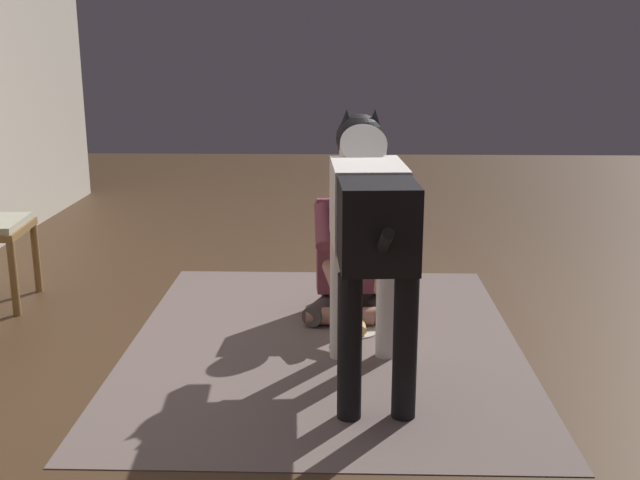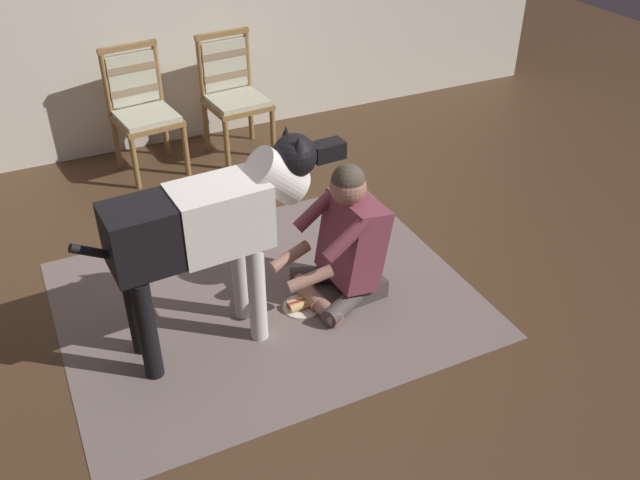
% 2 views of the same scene
% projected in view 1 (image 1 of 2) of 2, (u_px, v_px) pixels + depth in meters
% --- Properties ---
extents(ground_plane, '(13.26, 13.26, 0.00)m').
position_uv_depth(ground_plane, '(345.00, 342.00, 3.85)').
color(ground_plane, '#47311E').
extents(area_rug, '(2.40, 1.94, 0.01)m').
position_uv_depth(area_rug, '(324.00, 342.00, 3.83)').
color(area_rug, '#6F5F59').
rests_on(area_rug, ground).
extents(person_sitting_on_floor, '(0.67, 0.58, 0.88)m').
position_uv_depth(person_sitting_on_floor, '(353.00, 250.00, 4.18)').
color(person_sitting_on_floor, '#463D3C').
rests_on(person_sitting_on_floor, ground).
extents(large_dog, '(1.47, 0.36, 1.16)m').
position_uv_depth(large_dog, '(369.00, 214.00, 3.30)').
color(large_dog, silver).
rests_on(large_dog, ground).
extents(hot_dog_on_plate, '(0.23, 0.23, 0.06)m').
position_uv_depth(hot_dog_on_plate, '(357.00, 327.00, 3.98)').
color(hot_dog_on_plate, silver).
rests_on(hot_dog_on_plate, ground).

